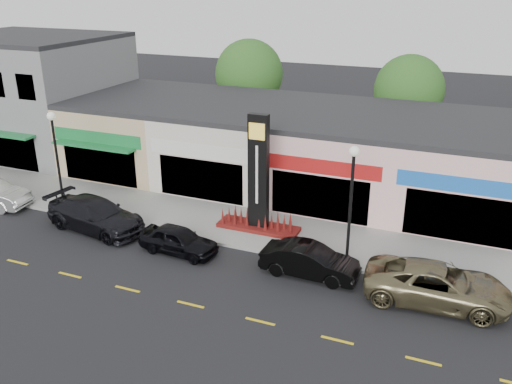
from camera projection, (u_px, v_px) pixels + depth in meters
ground at (165, 257)px, 25.25m from camera, size 120.00×120.00×0.00m
sidewalk at (208, 220)px, 28.95m from camera, size 52.00×4.30×0.15m
curb at (187, 237)px, 27.02m from camera, size 52.00×0.20×0.15m
building_grey_2story at (32, 93)px, 39.92m from camera, size 12.00×10.95×8.30m
shop_beige at (143, 129)px, 37.20m from camera, size 7.00×10.85×4.80m
shop_cream at (236, 140)px, 34.73m from camera, size 7.00×10.01×4.80m
shop_pink_w at (343, 153)px, 32.26m from camera, size 7.00×10.01×4.80m
shop_pink_e at (468, 167)px, 29.79m from camera, size 7.00×10.01×4.80m
tree_rear_west at (249, 74)px, 41.46m from camera, size 5.20×5.20×7.83m
tree_rear_mid at (409, 90)px, 37.35m from camera, size 4.80×4.80×7.29m
lamp_west_near at (56, 151)px, 28.93m from camera, size 0.44×0.44×5.47m
lamp_east_near at (351, 194)px, 23.28m from camera, size 0.44×0.44×5.47m
pylon_sign at (258, 190)px, 26.95m from camera, size 4.20×1.30×6.00m
car_dark_sedan at (96, 215)px, 27.72m from camera, size 3.07×5.88×1.63m
car_black_sedan at (179, 240)px, 25.44m from camera, size 1.79×3.95×1.31m
car_black_conv at (310, 261)px, 23.47m from camera, size 1.58×4.32×1.41m
car_gold_suv at (438, 285)px, 21.50m from camera, size 2.96×5.88×1.60m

